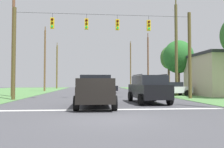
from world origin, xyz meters
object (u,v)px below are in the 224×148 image
(overhead_signal_span, at_px, (104,49))
(utility_pole_far_right, at_px, (148,63))
(utility_pole_near_left, at_px, (131,65))
(utility_pole_distant_left, at_px, (57,66))
(utility_pole_mid_right, at_px, (176,48))
(utility_pole_distant_right, at_px, (45,59))
(tree_roadside_far_right, at_px, (169,58))
(distant_car_crossing_white, at_px, (171,89))
(distant_car_oncoming, at_px, (102,87))
(utility_pole_far_left, at_px, (13,43))
(pickup_truck, at_px, (95,91))
(suv_black, at_px, (148,88))
(tree_roadside_left, at_px, (178,57))

(overhead_signal_span, distance_m, utility_pole_far_right, 19.86)
(utility_pole_near_left, height_order, utility_pole_distant_left, utility_pole_near_left)
(utility_pole_mid_right, xyz_separation_m, utility_pole_distant_right, (-17.13, 14.18, 0.11))
(utility_pole_mid_right, relative_size, tree_roadside_far_right, 1.53)
(distant_car_crossing_white, height_order, distant_car_oncoming, same)
(overhead_signal_span, xyz_separation_m, utility_pole_distant_right, (-8.91, 18.34, 0.95))
(utility_pole_mid_right, relative_size, utility_pole_near_left, 0.95)
(utility_pole_distant_right, bearing_deg, utility_pole_far_right, -1.39)
(utility_pole_far_left, relative_size, utility_pole_distant_right, 1.06)
(pickup_truck, bearing_deg, utility_pole_far_right, 68.43)
(pickup_truck, distance_m, suv_black, 4.41)
(pickup_truck, relative_size, distant_car_oncoming, 1.23)
(utility_pole_far_right, xyz_separation_m, utility_pole_near_left, (-0.34, 15.31, 0.93))
(pickup_truck, bearing_deg, tree_roadside_far_right, 59.74)
(utility_pole_far_right, bearing_deg, distant_car_oncoming, -141.49)
(tree_roadside_left, bearing_deg, utility_pole_far_left, -168.30)
(distant_car_oncoming, height_order, tree_roadside_left, tree_roadside_left)
(tree_roadside_left, bearing_deg, utility_pole_near_left, 94.40)
(pickup_truck, xyz_separation_m, utility_pole_far_right, (9.45, 23.91, 3.86))
(distant_car_crossing_white, relative_size, tree_roadside_left, 0.63)
(utility_pole_distant_right, height_order, utility_pole_distant_left, utility_pole_distant_left)
(overhead_signal_span, relative_size, distant_car_oncoming, 3.59)
(distant_car_crossing_white, distance_m, utility_pole_far_right, 13.88)
(overhead_signal_span, bearing_deg, distant_car_oncoming, 88.04)
(pickup_truck, bearing_deg, distant_car_oncoming, 85.79)
(pickup_truck, xyz_separation_m, utility_pole_mid_right, (9.12, 10.16, 4.35))
(utility_pole_far_left, height_order, utility_pole_distant_left, utility_pole_far_left)
(utility_pole_near_left, bearing_deg, pickup_truck, -103.08)
(distant_car_crossing_white, relative_size, utility_pole_far_right, 0.44)
(utility_pole_far_right, relative_size, utility_pole_far_left, 0.87)
(utility_pole_far_right, distance_m, utility_pole_distant_left, 23.92)
(utility_pole_near_left, height_order, tree_roadside_far_right, utility_pole_near_left)
(utility_pole_near_left, distance_m, utility_pole_far_left, 33.80)
(utility_pole_distant_left, bearing_deg, utility_pole_far_right, -41.78)
(utility_pole_near_left, bearing_deg, suv_black, -98.06)
(suv_black, height_order, utility_pole_far_right, utility_pole_far_right)
(pickup_truck, xyz_separation_m, tree_roadside_left, (11.02, 14.37, 3.83))
(utility_pole_far_right, height_order, utility_pole_distant_right, utility_pole_distant_right)
(distant_car_oncoming, xyz_separation_m, utility_pole_far_right, (8.17, 6.50, 4.03))
(tree_roadside_left, bearing_deg, tree_roadside_far_right, 82.34)
(pickup_truck, xyz_separation_m, utility_pole_far_left, (-8.43, 10.34, 4.65))
(distant_car_crossing_white, xyz_separation_m, distant_car_oncoming, (-7.41, 6.76, 0.00))
(utility_pole_far_right, bearing_deg, overhead_signal_span, -115.54)
(utility_pole_distant_right, height_order, tree_roadside_far_right, utility_pole_distant_right)
(utility_pole_mid_right, distance_m, tree_roadside_far_right, 10.45)
(overhead_signal_span, bearing_deg, utility_pole_mid_right, 26.85)
(distant_car_oncoming, xyz_separation_m, utility_pole_far_left, (-9.71, -7.08, 4.82))
(tree_roadside_far_right, bearing_deg, utility_pole_distant_right, 168.36)
(overhead_signal_span, xyz_separation_m, distant_car_oncoming, (0.39, 11.42, -3.69))
(utility_pole_far_left, distance_m, utility_pole_distant_right, 14.01)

